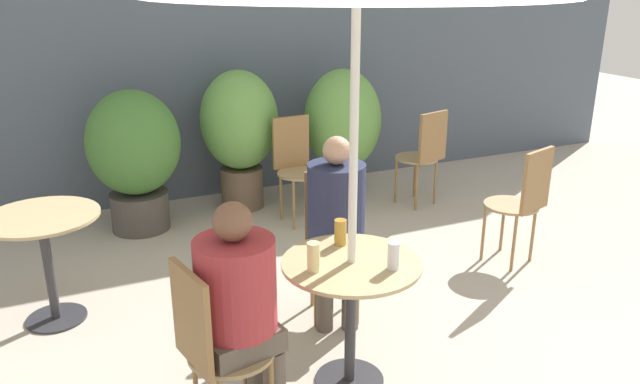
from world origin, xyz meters
name	(u,v)px	position (x,y,z in m)	size (l,w,h in m)	color
storefront_wall	(215,43)	(0.00, 3.53, 1.50)	(10.00, 0.06, 3.00)	#4C5666
cafe_table_near	(351,291)	(-0.21, 0.19, 0.56)	(0.73, 0.73, 0.73)	#2D2D33
cafe_table_far	(45,241)	(-1.67, 1.55, 0.55)	(0.70, 0.70, 0.73)	#2D2D33
bistro_chair_0	(333,230)	(0.04, 0.95, 0.56)	(0.43, 0.45, 0.93)	#997F56
bistro_chair_1	(211,340)	(-1.00, 0.03, 0.56)	(0.44, 0.42, 0.93)	#997F56
bistro_chair_2	(524,196)	(1.62, 0.97, 0.56)	(0.43, 0.45, 0.93)	#997F56
bistro_chair_3	(425,150)	(1.65, 2.35, 0.56)	(0.42, 0.44, 0.93)	#997F56
bistro_chair_4	(295,160)	(0.42, 2.55, 0.56)	(0.41, 0.42, 0.93)	#997F56
seated_person_0	(336,216)	(-0.01, 0.81, 0.72)	(0.39, 0.42, 1.22)	brown
seated_person_1	(240,301)	(-0.85, 0.06, 0.71)	(0.41, 0.38, 1.20)	brown
beer_glass_0	(393,256)	(-0.06, 0.03, 0.80)	(0.06, 0.06, 0.14)	silver
beer_glass_1	(340,232)	(-0.17, 0.41, 0.80)	(0.07, 0.07, 0.14)	#B28433
beer_glass_2	(313,257)	(-0.43, 0.17, 0.80)	(0.07, 0.07, 0.15)	beige
potted_plant_0	(134,152)	(-0.91, 2.88, 0.70)	(0.78, 0.78, 1.22)	#47423D
potted_plant_1	(240,128)	(0.07, 3.05, 0.77)	(0.72, 0.72, 1.31)	brown
potted_plant_2	(343,125)	(1.04, 2.89, 0.74)	(0.74, 0.74, 1.28)	#47423D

